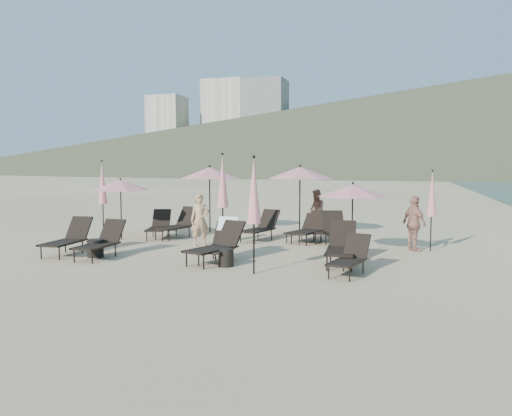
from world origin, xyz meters
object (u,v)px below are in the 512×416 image
(umbrella_open_3, at_px, (300,173))
(beachgoer_b, at_px, (316,210))
(lounger_0, at_px, (68,238))
(lounger_5, at_px, (350,257))
(lounger_1, at_px, (101,241))
(lounger_2, at_px, (217,244))
(lounger_7, at_px, (178,224))
(umbrella_open_1, at_px, (353,191))
(beachgoer_c, at_px, (414,223))
(umbrella_closed_2, at_px, (102,183))
(lounger_3, at_px, (221,241))
(umbrella_closed_3, at_px, (223,182))
(lounger_8, at_px, (261,226))
(side_table_0, at_px, (95,248))
(side_table_1, at_px, (226,258))
(lounger_11, at_px, (337,230))
(lounger_12, at_px, (304,229))
(lounger_10, at_px, (322,228))
(umbrella_closed_0, at_px, (254,192))
(lounger_4, at_px, (341,245))
(beachgoer_a, at_px, (200,220))
(umbrella_open_0, at_px, (121,185))
(umbrella_open_2, at_px, (210,173))
(lounger_9, at_px, (310,228))
(lounger_6, at_px, (159,225))
(umbrella_closed_1, at_px, (432,195))

(umbrella_open_3, relative_size, beachgoer_b, 1.59)
(lounger_0, bearing_deg, lounger_5, -6.31)
(lounger_0, xyz_separation_m, lounger_5, (7.72, -0.31, -0.06))
(lounger_1, relative_size, lounger_2, 0.90)
(lounger_2, relative_size, umbrella_open_3, 0.75)
(lounger_1, relative_size, lounger_7, 0.90)
(umbrella_open_1, bearing_deg, beachgoer_c, 39.25)
(lounger_7, bearing_deg, umbrella_closed_2, -161.26)
(lounger_3, relative_size, beachgoer_c, 1.09)
(umbrella_open_3, height_order, umbrella_closed_3, umbrella_closed_3)
(lounger_0, relative_size, beachgoer_c, 1.10)
(lounger_8, height_order, side_table_0, lounger_8)
(lounger_0, bearing_deg, side_table_1, -7.50)
(lounger_3, height_order, lounger_11, lounger_3)
(lounger_0, height_order, lounger_12, lounger_0)
(lounger_8, xyz_separation_m, side_table_0, (-3.37, -4.21, -0.22))
(lounger_10, height_order, umbrella_closed_2, umbrella_closed_2)
(lounger_3, bearing_deg, umbrella_closed_2, 149.08)
(lounger_5, xyz_separation_m, umbrella_closed_0, (-2.08, -0.58, 1.46))
(side_table_0, xyz_separation_m, side_table_1, (3.81, -0.18, -0.02))
(lounger_4, distance_m, beachgoer_b, 6.55)
(lounger_1, bearing_deg, beachgoer_a, 56.12)
(umbrella_open_0, xyz_separation_m, umbrella_open_1, (7.63, -0.82, -0.03))
(lounger_8, distance_m, lounger_10, 2.01)
(lounger_5, relative_size, umbrella_open_2, 0.64)
(lounger_9, bearing_deg, umbrella_closed_0, -78.22)
(umbrella_closed_3, height_order, side_table_0, umbrella_closed_3)
(lounger_8, height_order, umbrella_open_0, umbrella_open_0)
(lounger_9, xyz_separation_m, umbrella_closed_0, (-0.31, -5.10, 1.41))
(lounger_3, height_order, side_table_1, lounger_3)
(lounger_6, bearing_deg, beachgoer_c, -18.65)
(lounger_11, distance_m, umbrella_closed_2, 8.23)
(beachgoer_b, distance_m, beachgoer_c, 5.08)
(umbrella_closed_0, xyz_separation_m, beachgoer_a, (-2.75, 3.31, -1.06))
(lounger_0, relative_size, side_table_0, 3.73)
(lounger_9, height_order, umbrella_open_0, umbrella_open_0)
(beachgoer_a, bearing_deg, lounger_10, 3.04)
(umbrella_closed_0, bearing_deg, umbrella_closed_1, 48.27)
(lounger_1, height_order, umbrella_open_1, umbrella_open_1)
(umbrella_open_2, bearing_deg, lounger_1, -97.57)
(umbrella_closed_1, bearing_deg, lounger_3, -149.15)
(lounger_9, bearing_deg, lounger_0, -129.48)
(lounger_9, relative_size, umbrella_closed_2, 0.67)
(umbrella_open_3, xyz_separation_m, side_table_1, (-0.59, -5.69, -1.98))
(umbrella_closed_0, bearing_deg, lounger_4, 43.29)
(lounger_5, height_order, umbrella_open_2, umbrella_open_2)
(lounger_5, xyz_separation_m, lounger_10, (-1.43, 4.80, 0.04))
(lounger_3, bearing_deg, lounger_1, -171.72)
(lounger_12, xyz_separation_m, umbrella_closed_1, (3.84, -0.81, 1.22))
(umbrella_open_1, relative_size, umbrella_closed_0, 0.75)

